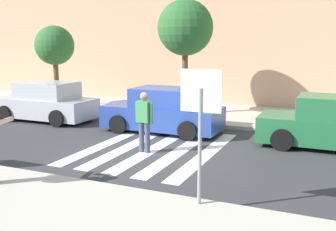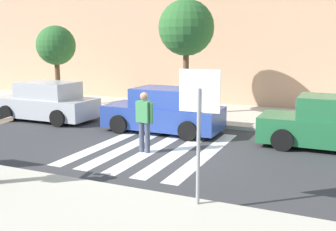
% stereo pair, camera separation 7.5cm
% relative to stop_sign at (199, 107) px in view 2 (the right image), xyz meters
% --- Properties ---
extents(ground_plane, '(120.00, 120.00, 0.00)m').
position_rel_stop_sign_xyz_m(ground_plane, '(-2.64, 3.43, -1.95)').
color(ground_plane, '#38383A').
extents(sidewalk_far, '(60.00, 4.80, 0.14)m').
position_rel_stop_sign_xyz_m(sidewalk_far, '(-2.64, 9.43, -1.88)').
color(sidewalk_far, beige).
rests_on(sidewalk_far, ground).
extents(building_facade_far, '(56.00, 4.00, 7.09)m').
position_rel_stop_sign_xyz_m(building_facade_far, '(-2.64, 13.83, 1.60)').
color(building_facade_far, tan).
rests_on(building_facade_far, ground).
extents(crosswalk_stripe_0, '(0.44, 5.20, 0.01)m').
position_rel_stop_sign_xyz_m(crosswalk_stripe_0, '(-4.24, 3.63, -1.94)').
color(crosswalk_stripe_0, silver).
rests_on(crosswalk_stripe_0, ground).
extents(crosswalk_stripe_1, '(0.44, 5.20, 0.01)m').
position_rel_stop_sign_xyz_m(crosswalk_stripe_1, '(-3.44, 3.63, -1.94)').
color(crosswalk_stripe_1, silver).
rests_on(crosswalk_stripe_1, ground).
extents(crosswalk_stripe_2, '(0.44, 5.20, 0.01)m').
position_rel_stop_sign_xyz_m(crosswalk_stripe_2, '(-2.64, 3.63, -1.94)').
color(crosswalk_stripe_2, silver).
rests_on(crosswalk_stripe_2, ground).
extents(crosswalk_stripe_3, '(0.44, 5.20, 0.01)m').
position_rel_stop_sign_xyz_m(crosswalk_stripe_3, '(-1.84, 3.63, -1.94)').
color(crosswalk_stripe_3, silver).
rests_on(crosswalk_stripe_3, ground).
extents(crosswalk_stripe_4, '(0.44, 5.20, 0.01)m').
position_rel_stop_sign_xyz_m(crosswalk_stripe_4, '(-1.04, 3.63, -1.94)').
color(crosswalk_stripe_4, silver).
rests_on(crosswalk_stripe_4, ground).
extents(stop_sign, '(0.76, 0.08, 2.49)m').
position_rel_stop_sign_xyz_m(stop_sign, '(0.00, 0.00, 0.00)').
color(stop_sign, gray).
rests_on(stop_sign, sidewalk_near).
extents(pedestrian_crossing, '(0.58, 0.29, 1.72)m').
position_rel_stop_sign_xyz_m(pedestrian_crossing, '(-2.72, 3.11, -0.97)').
color(pedestrian_crossing, '#474C60').
rests_on(pedestrian_crossing, ground).
extents(parked_car_silver, '(4.10, 1.92, 1.55)m').
position_rel_stop_sign_xyz_m(parked_car_silver, '(-8.47, 5.73, -1.22)').
color(parked_car_silver, '#B7BABF').
rests_on(parked_car_silver, ground).
extents(parked_car_blue, '(4.10, 1.92, 1.55)m').
position_rel_stop_sign_xyz_m(parked_car_blue, '(-3.31, 5.73, -1.22)').
color(parked_car_blue, '#284293').
rests_on(parked_car_blue, ground).
extents(parked_car_green, '(4.10, 1.92, 1.55)m').
position_rel_stop_sign_xyz_m(parked_car_green, '(2.14, 5.73, -1.22)').
color(parked_car_green, '#236B3D').
rests_on(parked_car_green, ground).
extents(street_tree_west, '(1.82, 1.82, 3.73)m').
position_rel_stop_sign_xyz_m(street_tree_west, '(-10.04, 8.35, 0.97)').
color(street_tree_west, brown).
rests_on(street_tree_west, sidewalk_far).
extents(street_tree_center, '(2.26, 2.26, 4.67)m').
position_rel_stop_sign_xyz_m(street_tree_center, '(-3.64, 8.62, 1.70)').
color(street_tree_center, brown).
rests_on(street_tree_center, sidewalk_far).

